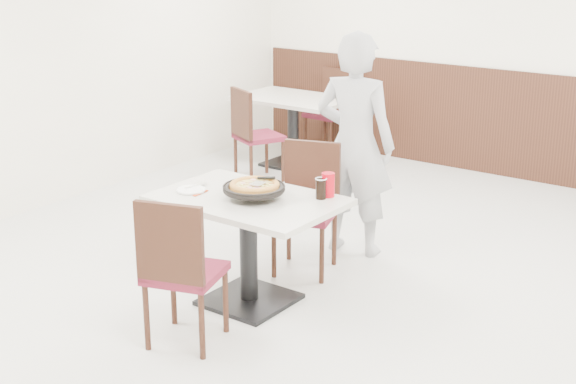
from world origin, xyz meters
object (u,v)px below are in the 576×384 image
Objects in this scene: side_plate at (191,190)px; cola_glass at (321,189)px; pizza_pan at (254,192)px; bg_chair_left_far at (328,112)px; chair_far at (305,210)px; diner_person at (355,145)px; pizza at (255,188)px; bg_chair_left_near at (259,134)px; red_cup at (328,185)px; main_table at (249,250)px; chair_near at (185,269)px; bg_table_left at (293,131)px.

cola_glass reaches higher than side_plate.
bg_chair_left_far reaches higher than pizza_pan.
diner_person reaches higher than chair_far.
chair_far and bg_chair_left_far have the same top height.
bg_chair_left_near is (-1.76, 2.27, -0.34)m from pizza.
chair_far and bg_chair_left_near have the same top height.
pizza_pan is 2.04× the size of red_cup.
chair_near is (0.04, -0.65, 0.10)m from main_table.
chair_near is 0.74m from side_plate.
cola_glass is at bearing 29.58° from pizza.
pizza_pan is at bearing 120.69° from bg_chair_left_far.
pizza is (-0.03, 0.04, 0.02)m from pizza_pan.
side_plate is at bearing -162.20° from main_table.
side_plate is (-0.39, -0.78, 0.28)m from chair_far.
bg_chair_left_far is at bearing 110.20° from side_plate.
chair_far reaches higher than pizza_pan.
pizza_pan is at bearing -27.48° from bg_chair_left_near.
diner_person is (0.03, 1.87, 0.39)m from chair_near.
chair_far is 2.93m from bg_table_left.
main_table is 0.67m from chair_far.
bg_table_left is (-1.78, 2.98, 0.00)m from main_table.
pizza is at bearing -27.41° from bg_chair_left_near.
main_table is 0.44m from pizza.
bg_table_left is 0.65m from bg_chair_left_far.
pizza_pan is 2.52× the size of cola_glass.
chair_near is 1.11m from red_cup.
pizza is 1.18m from diner_person.
bg_chair_left_far is (-0.03, 1.31, 0.00)m from bg_chair_left_near.
bg_table_left is at bearing 121.63° from pizza.
side_plate is 0.16× the size of bg_table_left.
side_plate is at bearing -157.56° from pizza.
red_cup is (0.80, 0.45, 0.07)m from side_plate.
bg_chair_left_far is at bearing 122.83° from cola_glass.
cola_glass is at bearing 99.22° from diner_person.
bg_chair_left_near reaches higher than pizza.
main_table is at bearing 75.66° from chair_near.
chair_far is (-0.04, 1.31, 0.00)m from chair_near.
side_plate is at bearing 61.29° from diner_person.
red_cup is at bearing 122.69° from chair_far.
red_cup is (0.37, 0.98, 0.35)m from chair_near.
side_plate is at bearing 45.22° from chair_far.
diner_person is at bearing -6.46° from bg_chair_left_near.
pizza is at bearing -150.42° from cola_glass.
diner_person reaches higher than pizza.
bg_chair_left_far reaches higher than bg_table_left.
cola_glass is at bearing 35.72° from pizza_pan.
chair_near reaches higher than bg_table_left.
main_table is 2.90m from bg_chair_left_near.
pizza_pan is 0.05m from pizza.
bg_table_left is 1.26× the size of bg_chair_left_near.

